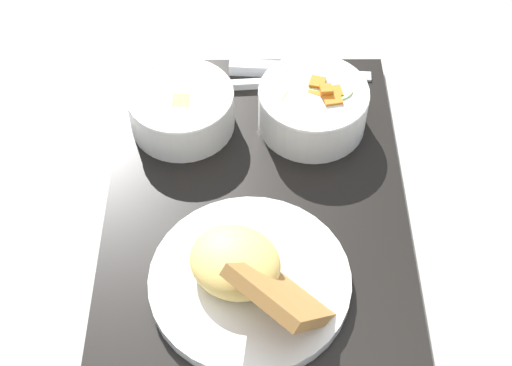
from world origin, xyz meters
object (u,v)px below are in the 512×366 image
object	(u,v)px
bowl_salad	(313,105)
plate_main	(248,276)
bowl_soup	(182,107)
knife	(275,70)
spoon	(288,82)

from	to	relation	value
bowl_salad	plate_main	world-z (taller)	plate_main
bowl_soup	knife	world-z (taller)	bowl_soup
bowl_salad	spoon	xyz separation A→B (m)	(-0.06, -0.02, -0.02)
bowl_soup	plate_main	size ratio (longest dim) A/B	0.61
spoon	knife	bearing A→B (deg)	123.80
plate_main	spoon	size ratio (longest dim) A/B	1.19
bowl_soup	spoon	distance (m)	0.13
bowl_salad	plate_main	bearing A→B (deg)	-20.81
bowl_salad	bowl_soup	bearing A→B (deg)	-92.22
bowl_salad	bowl_soup	distance (m)	0.14
knife	bowl_soup	bearing A→B (deg)	-137.81
plate_main	bowl_soup	bearing A→B (deg)	-162.83
plate_main	knife	bearing A→B (deg)	171.77
bowl_salad	knife	world-z (taller)	bowl_salad
plate_main	knife	xyz separation A→B (m)	(-0.28, 0.04, -0.01)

